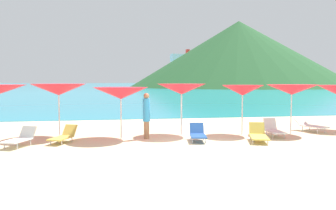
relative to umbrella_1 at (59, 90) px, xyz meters
name	(u,v)px	position (x,y,z in m)	size (l,w,h in m)	color
ground_plane	(156,118)	(5.00, 7.51, -2.13)	(50.00, 100.00, 0.30)	beige
ocean_water	(117,85)	(5.00, 225.88, -1.97)	(650.00, 440.00, 0.02)	teal
headland_hill	(238,54)	(53.05, 114.35, 11.46)	(89.31, 89.31, 26.89)	#235128
umbrella_1	(59,90)	(0.00, 0.00, 0.00)	(2.26, 2.26, 2.22)	silver
umbrella_2	(121,93)	(2.51, -0.75, -0.14)	(2.32, 2.32, 2.08)	silver
umbrella_3	(182,89)	(5.11, -0.23, 0.00)	(2.25, 2.25, 2.21)	silver
umbrella_4	(243,90)	(7.74, -0.54, -0.05)	(1.81, 1.81, 2.16)	silver
umbrella_5	(292,90)	(9.95, -0.73, -0.03)	(2.22, 2.22, 2.18)	silver
lounge_chair_0	(20,138)	(-1.08, -1.76, -1.68)	(1.02, 1.43, 0.66)	white
lounge_chair_2	(198,134)	(5.43, -1.77, -1.69)	(0.77, 1.38, 0.65)	#1E478C
lounge_chair_3	(310,125)	(11.18, -0.30, -1.68)	(1.02, 1.64, 0.59)	white
lounge_chair_4	(64,136)	(0.34, -1.23, -1.72)	(1.00, 1.44, 0.61)	#D8BF4C
lounge_chair_5	(258,135)	(7.74, -2.18, -1.73)	(1.07, 1.66, 0.66)	#D8BF4C
lounge_chair_6	(274,129)	(8.86, -1.28, -1.68)	(0.65, 1.30, 0.73)	white
beachgoer_2	(146,114)	(3.52, -0.92, -0.98)	(0.29, 0.29, 1.85)	#A3704C
cruise_ship	(196,72)	(52.26, 181.61, 6.30)	(41.77, 11.36, 21.67)	silver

